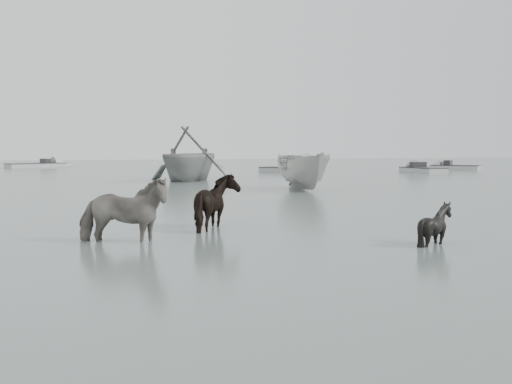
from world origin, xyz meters
TOP-DOWN VIEW (x-y plane):
  - ground at (0.00, 0.00)m, footprint 140.00×140.00m
  - pony_pinto at (-2.62, 0.30)m, footprint 2.11×1.36m
  - pony_dark at (-0.33, 1.94)m, footprint 1.37×1.59m
  - pony_black at (3.55, -1.39)m, footprint 1.14×1.05m
  - rowboat_trail at (1.61, 22.01)m, footprint 7.54×7.77m
  - boat_small at (5.64, 14.00)m, footprint 1.77×4.68m
  - skiff_port at (18.76, 27.67)m, footprint 2.35×4.97m
  - skiff_mid at (9.69, 30.50)m, footprint 4.93×4.66m
  - skiff_star at (23.60, 31.59)m, footprint 4.72×4.41m
  - skiff_far at (-8.58, 44.58)m, footprint 6.74×4.78m

SIDE VIEW (x-z plane):
  - ground at x=0.00m, z-range 0.00..0.00m
  - skiff_port at x=18.76m, z-range 0.00..0.75m
  - skiff_mid at x=9.69m, z-range 0.00..0.75m
  - skiff_star at x=23.60m, z-range 0.00..0.75m
  - skiff_far at x=-8.58m, z-range 0.00..0.75m
  - pony_black at x=3.55m, z-range 0.00..1.13m
  - pony_dark at x=-0.33m, z-range 0.00..1.55m
  - pony_pinto at x=-2.62m, z-range 0.00..1.65m
  - boat_small at x=5.64m, z-range 0.00..1.81m
  - rowboat_trail at x=1.61m, z-range 0.00..3.12m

